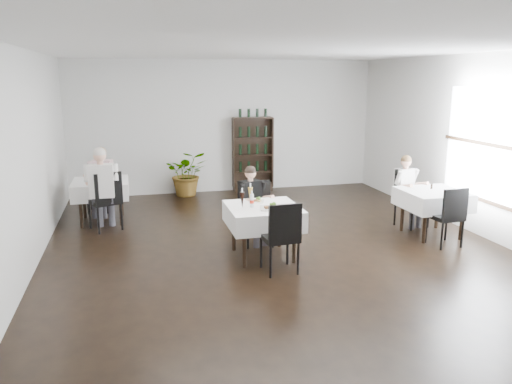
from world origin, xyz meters
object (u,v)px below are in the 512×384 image
at_px(diner_main, 253,199).
at_px(wine_shelf, 253,155).
at_px(main_table, 263,216).
at_px(potted_tree, 187,173).

bearing_deg(diner_main, wine_shelf, 76.19).
xyz_separation_m(main_table, diner_main, (0.00, 0.66, 0.10)).
relative_size(main_table, diner_main, 0.83).
distance_m(potted_tree, diner_main, 3.60).
bearing_deg(main_table, wine_shelf, 78.22).
distance_m(wine_shelf, diner_main, 3.76).
bearing_deg(potted_tree, diner_main, -79.82).
xyz_separation_m(wine_shelf, potted_tree, (-1.53, -0.11, -0.34)).
bearing_deg(main_table, potted_tree, 98.58).
bearing_deg(potted_tree, wine_shelf, 4.26).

